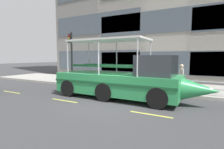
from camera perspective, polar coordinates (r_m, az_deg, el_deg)
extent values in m
plane|color=#3D3D3F|center=(9.35, -0.35, -9.01)|extent=(120.00, 120.00, 0.00)
cube|color=#A8A59E|center=(14.38, 10.63, -3.54)|extent=(32.00, 4.80, 0.18)
cube|color=#B2ADA3|center=(12.08, 6.91, -5.25)|extent=(32.00, 0.18, 0.18)
cube|color=#DBD64C|center=(13.76, -29.75, -4.99)|extent=(1.80, 0.12, 0.01)
cube|color=#DBD64C|center=(10.04, -15.16, -8.17)|extent=(1.80, 0.12, 0.01)
cube|color=#DBD64C|center=(7.64, 12.41, -12.52)|extent=(1.80, 0.12, 0.01)
cube|color=#4C5660|center=(19.75, -5.69, 4.55)|extent=(10.61, 0.06, 2.18)
cube|color=#4C5660|center=(20.07, -5.80, 15.95)|extent=(10.61, 0.06, 2.18)
cube|color=#4C5660|center=(16.84, 13.94, 3.76)|extent=(11.82, 0.06, 2.04)
cube|color=#4C5660|center=(17.13, 14.25, 16.25)|extent=(11.82, 0.06, 2.04)
cylinder|color=#9EA0A8|center=(12.46, 5.21, -0.91)|extent=(11.78, 0.07, 0.07)
cylinder|color=#9EA0A8|center=(12.51, 5.19, -2.65)|extent=(11.78, 0.06, 0.06)
cylinder|color=#9EA0A8|center=(15.80, -14.75, -1.07)|extent=(0.09, 0.09, 0.76)
cylinder|color=#9EA0A8|center=(14.70, -10.00, -1.47)|extent=(0.09, 0.09, 0.76)
cylinder|color=#9EA0A8|center=(13.71, -4.51, -1.91)|extent=(0.09, 0.09, 0.76)
cylinder|color=#9EA0A8|center=(12.87, 1.76, -2.40)|extent=(0.09, 0.09, 0.76)
cylinder|color=#9EA0A8|center=(12.20, 8.82, -2.91)|extent=(0.09, 0.09, 0.76)
cylinder|color=#9EA0A8|center=(11.74, 16.56, -3.42)|extent=(0.09, 0.09, 0.76)
cylinder|color=#9EA0A8|center=(11.51, 24.78, -3.89)|extent=(0.09, 0.09, 0.76)
cylinder|color=black|center=(15.66, -12.90, 5.41)|extent=(0.16, 0.16, 4.31)
cube|color=black|center=(15.59, -13.53, 11.31)|extent=(0.24, 0.20, 0.72)
sphere|color=red|center=(15.53, -13.83, 12.14)|extent=(0.14, 0.14, 0.14)
sphere|color=gold|center=(15.51, -13.81, 11.33)|extent=(0.14, 0.14, 0.14)
sphere|color=green|center=(15.49, -13.79, 10.52)|extent=(0.14, 0.14, 0.14)
cube|color=#2D9351|center=(10.26, 1.45, -2.87)|extent=(7.16, 2.40, 1.14)
cone|color=#2D9351|center=(9.14, 26.74, -4.55)|extent=(1.61, 1.09, 1.09)
cylinder|color=#2D9351|center=(12.31, -13.51, -1.59)|extent=(0.36, 1.09, 1.09)
cube|color=#19512C|center=(9.18, -2.07, -2.98)|extent=(7.16, 0.04, 0.12)
sphere|color=white|center=(9.13, 29.29, -4.36)|extent=(0.22, 0.22, 0.22)
cube|color=#33383D|center=(9.31, 14.29, 2.85)|extent=(1.79, 2.02, 1.04)
cube|color=silver|center=(10.45, -1.18, 10.99)|extent=(4.65, 2.21, 0.10)
cylinder|color=#B2B2B7|center=(10.50, 12.33, 5.45)|extent=(0.07, 0.07, 1.87)
cylinder|color=#B2B2B7|center=(8.49, 8.23, 5.50)|extent=(0.07, 0.07, 1.87)
cylinder|color=#B2B2B7|center=(11.33, 1.52, 5.59)|extent=(0.07, 0.07, 1.87)
cylinder|color=#B2B2B7|center=(9.50, -4.37, 5.55)|extent=(0.07, 0.07, 1.87)
cylinder|color=#B2B2B7|center=(12.50, -7.54, 5.56)|extent=(0.07, 0.07, 1.87)
cylinder|color=#B2B2B7|center=(10.87, -14.20, 5.42)|extent=(0.07, 0.07, 1.87)
cube|color=#19512C|center=(10.92, 0.36, 3.04)|extent=(4.28, 0.28, 0.12)
cube|color=#19512C|center=(9.92, -2.83, 2.77)|extent=(4.28, 0.28, 0.12)
cylinder|color=black|center=(10.47, 17.54, -4.88)|extent=(1.00, 0.28, 1.00)
cylinder|color=black|center=(8.36, 14.51, -7.45)|extent=(1.00, 0.28, 1.00)
cylinder|color=black|center=(11.37, 3.22, -3.80)|extent=(1.00, 0.28, 1.00)
cylinder|color=black|center=(9.46, -2.63, -5.74)|extent=(1.00, 0.28, 1.00)
cylinder|color=black|center=(12.64, -7.08, -2.87)|extent=(1.00, 0.28, 1.00)
cylinder|color=black|center=(10.95, -13.90, -4.32)|extent=(1.00, 0.28, 1.00)
cylinder|color=black|center=(12.29, 21.59, -2.95)|extent=(0.11, 0.11, 0.86)
cylinder|color=black|center=(12.45, 21.32, -2.84)|extent=(0.11, 0.11, 0.86)
cube|color=#B7B2A8|center=(12.29, 21.58, 0.51)|extent=(0.32, 0.37, 0.61)
cylinder|color=#B7B2A8|center=(12.09, 21.92, 0.27)|extent=(0.08, 0.08, 0.55)
cylinder|color=#B7B2A8|center=(12.49, 21.24, 0.46)|extent=(0.08, 0.08, 0.55)
sphere|color=beige|center=(12.26, 21.66, 2.59)|extent=(0.24, 0.24, 0.24)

